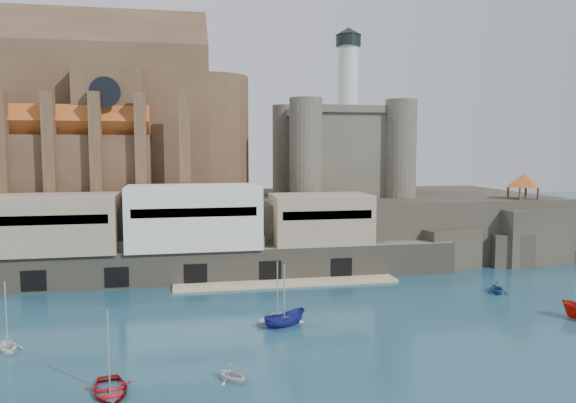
% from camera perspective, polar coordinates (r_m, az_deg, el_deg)
% --- Properties ---
extents(ground, '(300.00, 300.00, 0.00)m').
position_cam_1_polar(ground, '(58.44, 1.44, -12.63)').
color(ground, '#183F52').
rests_on(ground, ground).
extents(promontory, '(100.00, 36.00, 10.00)m').
position_cam_1_polar(promontory, '(95.24, -3.89, -2.51)').
color(promontory, '#29251F').
rests_on(promontory, ground).
extents(quay, '(70.00, 12.00, 13.05)m').
position_cam_1_polar(quay, '(78.21, -9.64, -3.48)').
color(quay, '#6A6555').
rests_on(quay, ground).
extents(church, '(47.00, 25.93, 30.51)m').
position_cam_1_polar(church, '(96.83, -18.48, 7.56)').
color(church, '#4D3624').
rests_on(church, promontory).
extents(castle_keep, '(21.20, 21.20, 29.30)m').
position_cam_1_polar(castle_keep, '(99.37, 5.32, 5.56)').
color(castle_keep, '#4B463B').
rests_on(castle_keep, promontory).
extents(rock_outcrop, '(14.50, 10.50, 8.70)m').
position_cam_1_polar(rock_outcrop, '(97.70, 22.65, -3.26)').
color(rock_outcrop, '#29251F').
rests_on(rock_outcrop, ground).
extents(pavilion, '(6.40, 6.40, 5.40)m').
position_cam_1_polar(pavilion, '(96.96, 22.79, 1.85)').
color(pavilion, '#4D3624').
rests_on(pavilion, rock_outcrop).
extents(boat_0, '(3.93, 1.76, 5.31)m').
position_cam_1_polar(boat_0, '(45.93, -17.64, -18.08)').
color(boat_0, maroon).
rests_on(boat_0, ground).
extents(boat_1, '(3.10, 2.92, 3.09)m').
position_cam_1_polar(boat_1, '(46.37, -5.74, -17.61)').
color(boat_1, silver).
rests_on(boat_1, ground).
extents(boat_2, '(2.46, 2.43, 4.89)m').
position_cam_1_polar(boat_2, '(58.69, -0.37, -12.54)').
color(boat_2, navy).
rests_on(boat_2, ground).
extents(boat_4, '(3.48, 2.94, 3.46)m').
position_cam_1_polar(boat_4, '(57.68, -26.57, -13.46)').
color(boat_4, white).
rests_on(boat_4, ground).
extents(boat_6, '(3.19, 4.23, 5.88)m').
position_cam_1_polar(boat_6, '(60.09, -1.07, -12.11)').
color(boat_6, white).
rests_on(boat_6, ground).
extents(boat_7, '(3.46, 2.82, 3.47)m').
position_cam_1_polar(boat_7, '(76.05, 20.42, -8.68)').
color(boat_7, navy).
rests_on(boat_7, ground).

